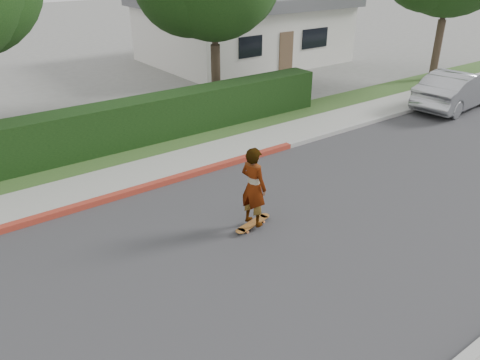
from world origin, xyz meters
The scene contains 11 objects.
ground centered at (0.00, 0.00, 0.00)m, with size 120.00×120.00×0.00m, color slate.
road centered at (0.00, 0.00, 0.01)m, with size 60.00×8.00×0.01m, color #2D2D30.
curb_far centered at (0.00, 4.10, 0.07)m, with size 60.00×0.20×0.15m, color #9E9E99.
curb_red_section centered at (-5.00, 4.10, 0.08)m, with size 12.00×0.21×0.15m, color maroon.
sidewalk_far centered at (0.00, 5.00, 0.06)m, with size 60.00×1.60×0.12m, color gray.
planting_strip centered at (0.00, 6.60, 0.05)m, with size 60.00×1.60×0.10m, color #2D4C1E.
hedge centered at (-3.00, 7.20, 0.75)m, with size 15.00×1.00×1.50m, color black.
house centered at (8.00, 16.00, 2.10)m, with size 10.60×8.60×4.30m.
skateboard centered at (-2.89, 0.95, 0.10)m, with size 1.12×0.46×0.10m.
skateboarder centered at (-2.89, 0.95, 1.03)m, with size 0.67×0.44×1.84m, color white.
car_silver centered at (9.29, 3.38, 0.75)m, with size 1.59×4.55×1.50m, color #A1A4A8.
Camera 1 is at (-8.56, -6.24, 5.63)m, focal length 35.00 mm.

